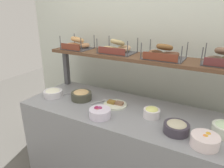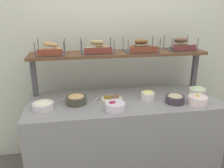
% 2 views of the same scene
% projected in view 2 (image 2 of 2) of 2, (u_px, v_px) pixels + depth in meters
% --- Properties ---
extents(back_wall, '(3.07, 0.06, 2.40)m').
position_uv_depth(back_wall, '(114.00, 54.00, 2.69)').
color(back_wall, silver).
rests_on(back_wall, ground_plane).
extents(deli_counter, '(1.87, 0.70, 0.85)m').
position_uv_depth(deli_counter, '(123.00, 137.00, 2.43)').
color(deli_counter, gray).
rests_on(deli_counter, ground_plane).
extents(shelf_riser_left, '(0.05, 0.05, 0.40)m').
position_uv_depth(shelf_riser_left, '(34.00, 77.00, 2.34)').
color(shelf_riser_left, '#4C4C51').
rests_on(shelf_riser_left, deli_counter).
extents(shelf_riser_right, '(0.05, 0.05, 0.40)m').
position_uv_depth(shelf_riser_right, '(195.00, 70.00, 2.61)').
color(shelf_riser_right, '#4C4C51').
rests_on(shelf_riser_right, deli_counter).
extents(upper_shelf, '(1.83, 0.32, 0.03)m').
position_uv_depth(upper_shelf, '(119.00, 53.00, 2.41)').
color(upper_shelf, brown).
rests_on(upper_shelf, shelf_riser_left).
extents(bowl_cream_cheese, '(0.19, 0.19, 0.08)m').
position_uv_depth(bowl_cream_cheese, '(43.00, 105.00, 2.08)').
color(bowl_cream_cheese, silver).
rests_on(bowl_cream_cheese, deli_counter).
extents(bowl_beet_salad, '(0.18, 0.18, 0.09)m').
position_uv_depth(bowl_beet_salad, '(115.00, 106.00, 2.06)').
color(bowl_beet_salad, white).
rests_on(bowl_beet_salad, deli_counter).
extents(bowl_egg_salad, '(0.14, 0.14, 0.09)m').
position_uv_depth(bowl_egg_salad, '(148.00, 95.00, 2.31)').
color(bowl_egg_salad, white).
rests_on(bowl_egg_salad, deli_counter).
extents(bowl_hummus, '(0.20, 0.20, 0.09)m').
position_uv_depth(bowl_hummus, '(76.00, 99.00, 2.20)').
color(bowl_hummus, '#454538').
rests_on(bowl_hummus, deli_counter).
extents(bowl_fruit_salad, '(0.18, 0.18, 0.09)m').
position_uv_depth(bowl_fruit_salad, '(197.00, 100.00, 2.19)').
color(bowl_fruit_salad, white).
rests_on(bowl_fruit_salad, deli_counter).
extents(bowl_scallion_spread, '(0.17, 0.17, 0.10)m').
position_uv_depth(bowl_scallion_spread, '(197.00, 91.00, 2.39)').
color(bowl_scallion_spread, white).
rests_on(bowl_scallion_spread, deli_counter).
extents(bowl_tuna_salad, '(0.18, 0.18, 0.09)m').
position_uv_depth(bowl_tuna_salad, '(175.00, 98.00, 2.22)').
color(bowl_tuna_salad, '#3D3743').
rests_on(bowl_tuna_salad, deli_counter).
extents(serving_plate_white, '(0.21, 0.21, 0.04)m').
position_uv_depth(serving_plate_white, '(112.00, 98.00, 2.30)').
color(serving_plate_white, white).
rests_on(serving_plate_white, deli_counter).
extents(serving_spoon_near_plate, '(0.13, 0.14, 0.01)m').
position_uv_depth(serving_spoon_near_plate, '(54.00, 104.00, 2.19)').
color(serving_spoon_near_plate, '#B7B7BC').
rests_on(serving_spoon_near_plate, deli_counter).
extents(serving_spoon_by_edge, '(0.09, 0.16, 0.01)m').
position_uv_depth(serving_spoon_by_edge, '(97.00, 100.00, 2.29)').
color(serving_spoon_by_edge, '#B7B7BC').
rests_on(serving_spoon_by_edge, deli_counter).
extents(bagel_basket_sesame, '(0.29, 0.26, 0.14)m').
position_uv_depth(bagel_basket_sesame, '(51.00, 50.00, 2.27)').
color(bagel_basket_sesame, '#4C4C51').
rests_on(bagel_basket_sesame, upper_shelf).
extents(bagel_basket_plain, '(0.33, 0.26, 0.14)m').
position_uv_depth(bagel_basket_plain, '(97.00, 48.00, 2.36)').
color(bagel_basket_plain, '#4C4C51').
rests_on(bagel_basket_plain, upper_shelf).
extents(bagel_basket_cinnamon_raisin, '(0.34, 0.26, 0.14)m').
position_uv_depth(bagel_basket_cinnamon_raisin, '(141.00, 47.00, 2.41)').
color(bagel_basket_cinnamon_raisin, '#4C4C51').
rests_on(bagel_basket_cinnamon_raisin, upper_shelf).
extents(bagel_basket_poppy, '(0.29, 0.25, 0.14)m').
position_uv_depth(bagel_basket_poppy, '(180.00, 45.00, 2.51)').
color(bagel_basket_poppy, '#4C4C51').
rests_on(bagel_basket_poppy, upper_shelf).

